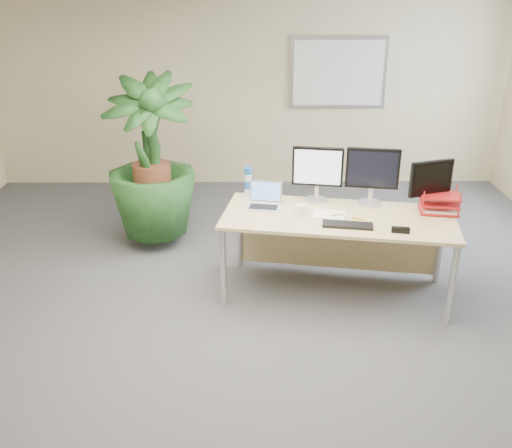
{
  "coord_description": "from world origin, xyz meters",
  "views": [
    {
      "loc": [
        0.02,
        -3.83,
        2.74
      ],
      "look_at": [
        0.06,
        0.35,
        0.92
      ],
      "focal_mm": 40.0,
      "sensor_mm": 36.0,
      "label": 1
    }
  ],
  "objects_px": {
    "desk": "(338,228)",
    "monitor_left": "(318,171)",
    "floor_plant": "(152,180)",
    "laptop": "(265,200)",
    "monitor_right": "(372,173)"
  },
  "relations": [
    {
      "from": "floor_plant",
      "to": "monitor_left",
      "type": "xyz_separation_m",
      "value": [
        1.67,
        -0.73,
        0.34
      ]
    },
    {
      "from": "monitor_right",
      "to": "laptop",
      "type": "bearing_deg",
      "value": -178.32
    },
    {
      "from": "monitor_left",
      "to": "monitor_right",
      "type": "xyz_separation_m",
      "value": [
        0.49,
        -0.09,
        0.01
      ]
    },
    {
      "from": "floor_plant",
      "to": "monitor_right",
      "type": "distance_m",
      "value": 2.33
    },
    {
      "from": "monitor_left",
      "to": "laptop",
      "type": "height_order",
      "value": "monitor_left"
    },
    {
      "from": "desk",
      "to": "floor_plant",
      "type": "bearing_deg",
      "value": 152.08
    },
    {
      "from": "floor_plant",
      "to": "monitor_left",
      "type": "relative_size",
      "value": 2.86
    },
    {
      "from": "monitor_left",
      "to": "floor_plant",
      "type": "bearing_deg",
      "value": 156.36
    },
    {
      "from": "floor_plant",
      "to": "monitor_left",
      "type": "height_order",
      "value": "floor_plant"
    },
    {
      "from": "laptop",
      "to": "monitor_left",
      "type": "bearing_deg",
      "value": 13.3
    },
    {
      "from": "monitor_right",
      "to": "laptop",
      "type": "xyz_separation_m",
      "value": [
        -0.98,
        -0.03,
        -0.25
      ]
    },
    {
      "from": "desk",
      "to": "floor_plant",
      "type": "relative_size",
      "value": 1.44
    },
    {
      "from": "monitor_left",
      "to": "monitor_right",
      "type": "height_order",
      "value": "monitor_right"
    },
    {
      "from": "desk",
      "to": "monitor_left",
      "type": "distance_m",
      "value": 0.56
    },
    {
      "from": "desk",
      "to": "laptop",
      "type": "bearing_deg",
      "value": 168.88
    }
  ]
}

